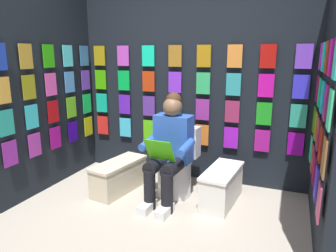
{
  "coord_description": "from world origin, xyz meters",
  "views": [
    {
      "loc": [
        -1.2,
        2.05,
        1.59
      ],
      "look_at": [
        -0.01,
        -0.91,
        0.85
      ],
      "focal_mm": 33.38,
      "sensor_mm": 36.0,
      "label": 1
    }
  ],
  "objects": [
    {
      "name": "ground_plane",
      "position": [
        0.0,
        0.0,
        0.0
      ],
      "size": [
        30.0,
        30.0,
        0.0
      ],
      "primitive_type": "plane",
      "color": "#B2A899"
    },
    {
      "name": "display_wall_right",
      "position": [
        1.51,
        -0.83,
        1.15
      ],
      "size": [
        0.14,
        1.66,
        2.31
      ],
      "color": "black",
      "rests_on": "ground"
    },
    {
      "name": "comic_longbox_far",
      "position": [
        0.62,
        -0.94,
        0.18
      ],
      "size": [
        0.42,
        0.79,
        0.36
      ],
      "rotation": [
        0.0,
        0.0,
        -0.17
      ],
      "color": "beige",
      "rests_on": "ground"
    },
    {
      "name": "comic_longbox_near",
      "position": [
        -0.57,
        -1.08,
        0.19
      ],
      "size": [
        0.36,
        0.74,
        0.39
      ],
      "rotation": [
        0.0,
        0.0,
        -0.09
      ],
      "color": "white",
      "rests_on": "ground"
    },
    {
      "name": "toilet",
      "position": [
        -0.03,
        -1.15,
        0.33
      ],
      "size": [
        0.41,
        0.56,
        0.77
      ],
      "rotation": [
        0.0,
        0.0,
        -0.06
      ],
      "color": "white",
      "rests_on": "ground"
    },
    {
      "name": "person_reading",
      "position": [
        -0.02,
        -0.92,
        0.6
      ],
      "size": [
        0.54,
        0.7,
        1.19
      ],
      "rotation": [
        0.0,
        0.0,
        -0.06
      ],
      "color": "blue",
      "rests_on": "ground"
    },
    {
      "name": "display_wall_back",
      "position": [
        0.0,
        -1.71,
        1.15
      ],
      "size": [
        3.03,
        0.14,
        2.31
      ],
      "color": "black",
      "rests_on": "ground"
    },
    {
      "name": "display_wall_left",
      "position": [
        -1.51,
        -0.83,
        1.15
      ],
      "size": [
        0.14,
        1.66,
        2.31
      ],
      "color": "black",
      "rests_on": "ground"
    }
  ]
}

